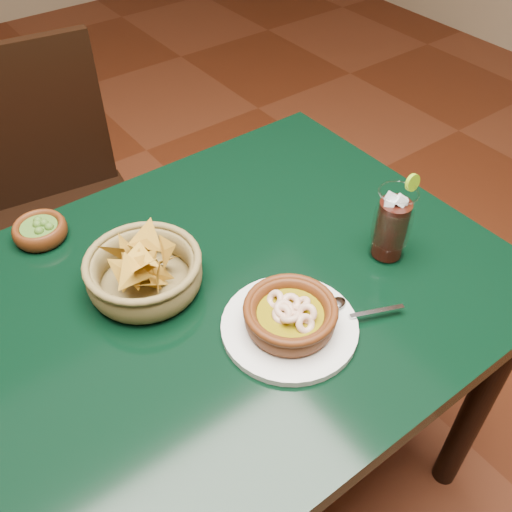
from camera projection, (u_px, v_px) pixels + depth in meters
ground at (210, 493)px, 1.52m from camera, size 7.00×7.00×0.00m
dining_table at (190, 342)px, 1.07m from camera, size 1.20×0.80×0.75m
dining_chair at (57, 208)px, 1.58m from camera, size 0.49×0.49×0.94m
shrimp_plate at (290, 318)px, 0.95m from camera, size 0.30×0.23×0.07m
chip_basket at (144, 272)px, 1.01m from camera, size 0.24×0.24×0.15m
guacamole_ramekin at (40, 230)px, 1.12m from camera, size 0.12×0.12×0.04m
cola_drink at (392, 225)px, 1.05m from camera, size 0.15×0.15×0.17m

